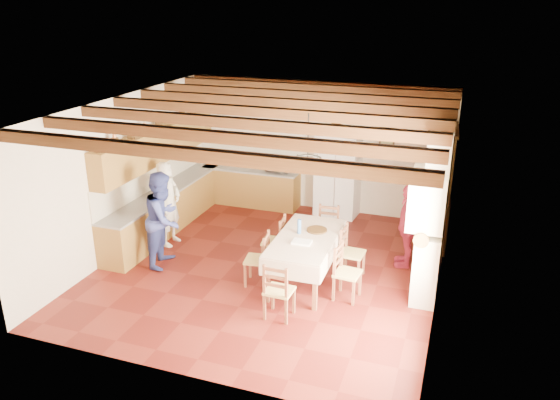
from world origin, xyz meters
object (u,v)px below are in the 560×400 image
object	(u,v)px
chair_right_near	(348,272)
chair_end_far	(327,231)
chair_right_far	(352,252)
person_woman_blue	(164,219)
chair_end_near	(279,290)
person_woman_red	(407,225)
dining_table	(306,241)
refrigerator	(339,174)
chair_left_near	(257,259)
chair_left_far	(274,240)
hutch	(437,187)
person_man	(169,204)
microwave	(278,165)

from	to	relation	value
chair_right_near	chair_end_far	size ratio (longest dim) A/B	1.00
chair_right_far	person_woman_blue	xyz separation A→B (m)	(-3.40, -0.62, 0.42)
chair_end_near	person_woman_red	xyz separation A→B (m)	(1.63, 2.45, 0.32)
chair_end_far	dining_table	bearing A→B (deg)	-96.82
dining_table	chair_end_near	xyz separation A→B (m)	(-0.06, -1.23, -0.29)
refrigerator	chair_right_near	bearing A→B (deg)	-69.14
chair_left_near	chair_end_near	distance (m)	1.13
chair_left_far	chair_right_near	bearing A→B (deg)	58.45
hutch	chair_right_far	distance (m)	2.44
refrigerator	hutch	xyz separation A→B (m)	(2.20, -0.94, 0.25)
dining_table	person_woman_blue	bearing A→B (deg)	-175.81
chair_end_near	person_woman_red	size ratio (longest dim) A/B	0.60
chair_left_far	chair_end_far	bearing A→B (deg)	126.31
dining_table	person_man	bearing A→B (deg)	168.61
chair_right_near	dining_table	bearing A→B (deg)	73.91
refrigerator	dining_table	distance (m)	3.35
chair_right_near	microwave	world-z (taller)	microwave
chair_left_near	person_man	bearing A→B (deg)	-121.51
person_woman_red	chair_end_far	bearing A→B (deg)	-94.81
person_woman_blue	person_woman_red	distance (m)	4.47
chair_left_near	person_woman_red	bearing A→B (deg)	115.58
chair_right_near	microwave	xyz separation A→B (m)	(-2.45, 3.54, 0.57)
chair_right_near	person_woman_red	size ratio (longest dim) A/B	0.60
chair_left_far	chair_end_far	xyz separation A→B (m)	(0.83, 0.74, 0.00)
hutch	microwave	world-z (taller)	hutch
chair_right_near	person_woman_blue	xyz separation A→B (m)	(-3.49, 0.14, 0.42)
hutch	person_woman_red	distance (m)	1.31
person_man	person_woman_red	xyz separation A→B (m)	(4.60, 0.61, -0.07)
person_man	microwave	world-z (taller)	person_man
refrigerator	person_woman_red	size ratio (longest dim) A/B	1.19
microwave	chair_right_far	bearing A→B (deg)	-47.31
person_man	person_woman_blue	world-z (taller)	person_woman_blue
chair_end_far	person_woman_blue	world-z (taller)	person_woman_blue
hutch	chair_left_far	distance (m)	3.44
chair_right_near	person_woman_blue	world-z (taller)	person_woman_blue
dining_table	microwave	size ratio (longest dim) A/B	3.68
refrigerator	chair_end_near	world-z (taller)	refrigerator
refrigerator	person_woman_blue	size ratio (longest dim) A/B	1.05
chair_left_near	person_man	xyz separation A→B (m)	(-2.25, 0.97, 0.38)
chair_end_near	chair_right_near	bearing A→B (deg)	-131.93
chair_right_near	chair_right_far	xyz separation A→B (m)	(-0.08, 0.76, 0.00)
refrigerator	chair_left_near	size ratio (longest dim) A/B	1.97
person_woman_blue	microwave	distance (m)	3.56
hutch	person_woman_blue	world-z (taller)	hutch
chair_left_near	hutch	bearing A→B (deg)	126.78
chair_end_far	microwave	world-z (taller)	microwave
hutch	chair_right_near	distance (m)	3.05
person_woman_red	chair_end_near	bearing A→B (deg)	-40.03
dining_table	chair_left_far	xyz separation A→B (m)	(-0.76, 0.44, -0.29)
chair_left_near	person_woman_red	xyz separation A→B (m)	(2.35, 1.57, 0.32)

